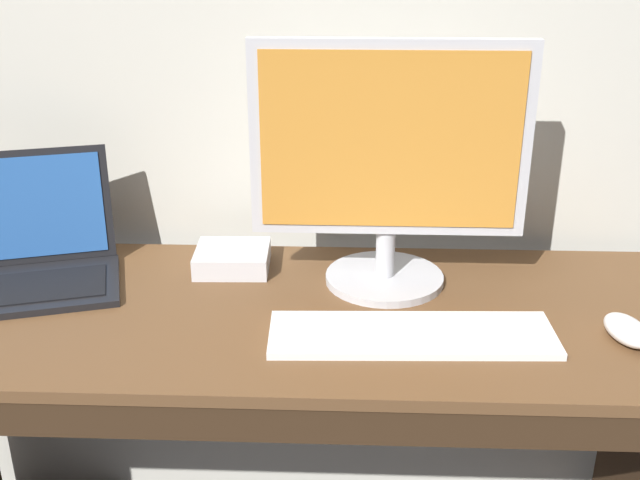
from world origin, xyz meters
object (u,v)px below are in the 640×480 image
at_px(wired_keyboard, 412,334).
at_px(external_drive_box, 233,258).
at_px(external_monitor, 389,163).
at_px(computer_mouse, 627,330).
at_px(laptop_black, 34,257).

bearing_deg(wired_keyboard, external_drive_box, 142.15).
distance_m(external_monitor, wired_keyboard, 0.33).
relative_size(wired_keyboard, external_drive_box, 3.32).
relative_size(computer_mouse, external_drive_box, 0.72).
relative_size(external_monitor, wired_keyboard, 1.04).
xyz_separation_m(wired_keyboard, computer_mouse, (0.37, 0.01, 0.01)).
distance_m(external_monitor, computer_mouse, 0.51).
xyz_separation_m(laptop_black, computer_mouse, (1.11, -0.19, -0.03)).
xyz_separation_m(wired_keyboard, external_drive_box, (-0.35, 0.28, 0.01)).
height_order(computer_mouse, external_drive_box, external_drive_box).
xyz_separation_m(laptop_black, external_monitor, (0.70, 0.01, 0.20)).
bearing_deg(computer_mouse, external_drive_box, 145.68).
bearing_deg(wired_keyboard, external_monitor, 100.46).
xyz_separation_m(laptop_black, wired_keyboard, (0.74, -0.20, -0.05)).
height_order(external_monitor, computer_mouse, external_monitor).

